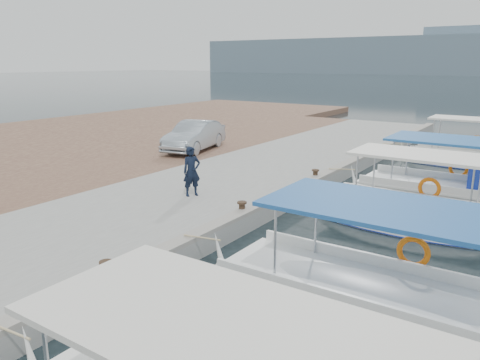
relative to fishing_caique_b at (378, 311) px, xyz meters
name	(u,v)px	position (x,y,z in m)	size (l,w,h in m)	color
ground	(222,248)	(-4.51, 1.13, -0.12)	(400.00, 400.00, 0.00)	black
concrete_quay	(235,183)	(-7.51, 6.13, 0.13)	(6.00, 40.00, 0.50)	gray
quay_curb	(300,185)	(-4.73, 6.13, 0.44)	(0.44, 40.00, 0.12)	gray
cobblestone_strip	(141,167)	(-12.51, 6.13, 0.13)	(4.00, 40.00, 0.50)	brown
land_backing	(12,145)	(-22.51, 6.13, 0.12)	(16.00, 60.00, 0.48)	brown
fishing_caique_b	(378,311)	(0.00, 0.00, 0.00)	(7.86, 2.48, 2.83)	white
fishing_caique_c	(408,223)	(-0.86, 5.50, 0.00)	(6.13, 2.18, 2.83)	white
fishing_caique_d	(444,197)	(-0.50, 8.78, 0.07)	(6.65, 2.57, 2.83)	white
fishing_caique_e	(464,163)	(-0.92, 15.67, 0.00)	(6.02, 1.98, 2.83)	white
mooring_bollards	(242,206)	(-4.86, 2.63, 0.57)	(0.28, 20.28, 0.33)	black
fisherman	(192,171)	(-7.20, 3.20, 1.19)	(0.59, 0.39, 1.62)	black
parked_car	(194,136)	(-12.27, 9.55, 1.09)	(1.52, 4.36, 1.44)	#A2AEB9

